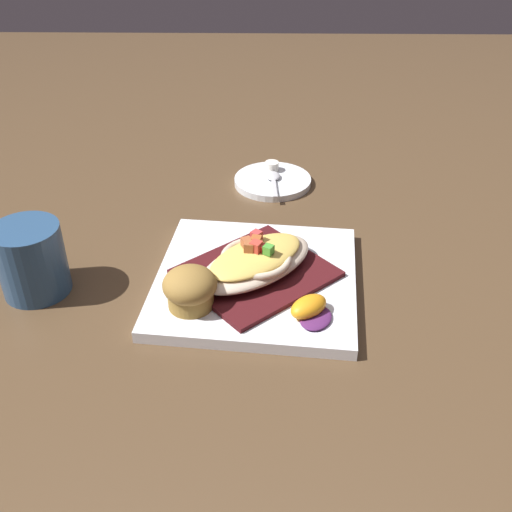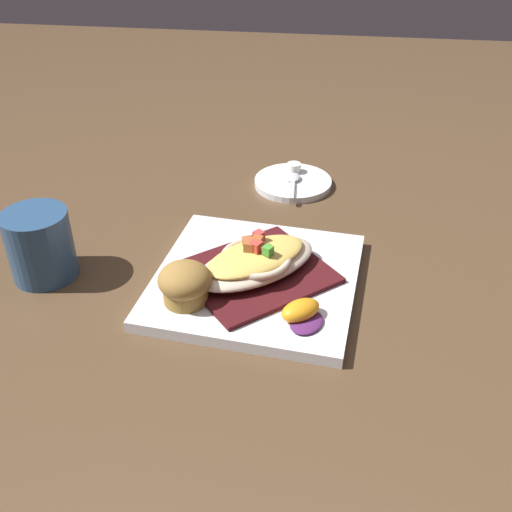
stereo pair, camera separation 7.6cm
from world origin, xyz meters
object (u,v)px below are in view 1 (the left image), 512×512
object	(u,v)px
coffee_mug	(31,263)
spoon	(273,177)
gratin_dish	(256,260)
square_plate	(256,280)
creamer_cup_0	(272,166)
orange_garnish	(310,309)
muffin	(190,288)
creamer_saucer	(273,181)

from	to	relation	value
coffee_mug	spoon	world-z (taller)	coffee_mug
coffee_mug	gratin_dish	bearing A→B (deg)	2.99
square_plate	gratin_dish	xyz separation A→B (m)	(-0.00, 0.00, 0.03)
coffee_mug	creamer_cup_0	bearing A→B (deg)	47.23
orange_garnish	creamer_cup_0	size ratio (longest dim) A/B	2.84
muffin	creamer_saucer	world-z (taller)	muffin
gratin_dish	muffin	size ratio (longest dim) A/B	2.84
muffin	creamer_cup_0	bearing A→B (deg)	75.32
muffin	creamer_cup_0	size ratio (longest dim) A/B	2.73
gratin_dish	orange_garnish	size ratio (longest dim) A/B	2.73
square_plate	creamer_cup_0	distance (m)	0.32
square_plate	coffee_mug	bearing A→B (deg)	-177.03
creamer_saucer	muffin	bearing A→B (deg)	-106.09
muffin	orange_garnish	distance (m)	0.15
muffin	spoon	world-z (taller)	muffin
orange_garnish	spoon	bearing A→B (deg)	96.62
gratin_dish	coffee_mug	world-z (taller)	coffee_mug
creamer_cup_0	coffee_mug	bearing A→B (deg)	-132.77
coffee_mug	creamer_saucer	size ratio (longest dim) A/B	0.83
gratin_dish	creamer_cup_0	size ratio (longest dim) A/B	7.74
square_plate	gratin_dish	size ratio (longest dim) A/B	1.39
orange_garnish	muffin	bearing A→B (deg)	173.44
creamer_cup_0	spoon	bearing A→B (deg)	-86.91
gratin_dish	creamer_cup_0	bearing A→B (deg)	86.05
square_plate	creamer_cup_0	world-z (taller)	creamer_cup_0
gratin_dish	creamer_saucer	size ratio (longest dim) A/B	1.42
muffin	creamer_saucer	distance (m)	0.37
gratin_dish	orange_garnish	world-z (taller)	gratin_dish
gratin_dish	orange_garnish	distance (m)	0.10
gratin_dish	spoon	xyz separation A→B (m)	(0.02, 0.28, -0.02)
muffin	creamer_cup_0	xyz separation A→B (m)	(0.10, 0.38, -0.02)
creamer_saucer	orange_garnish	bearing A→B (deg)	-83.44
gratin_dish	coffee_mug	xyz separation A→B (m)	(-0.28, -0.01, 0.00)
coffee_mug	creamer_cup_0	distance (m)	0.45
orange_garnish	creamer_saucer	xyz separation A→B (m)	(-0.04, 0.37, -0.02)
square_plate	spoon	distance (m)	0.28
gratin_dish	coffee_mug	bearing A→B (deg)	-177.01
muffin	coffee_mug	world-z (taller)	coffee_mug
muffin	orange_garnish	size ratio (longest dim) A/B	0.96
gratin_dish	creamer_cup_0	xyz separation A→B (m)	(0.02, 0.32, -0.02)
gratin_dish	creamer_cup_0	distance (m)	0.32
square_plate	muffin	xyz separation A→B (m)	(-0.08, -0.06, 0.03)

